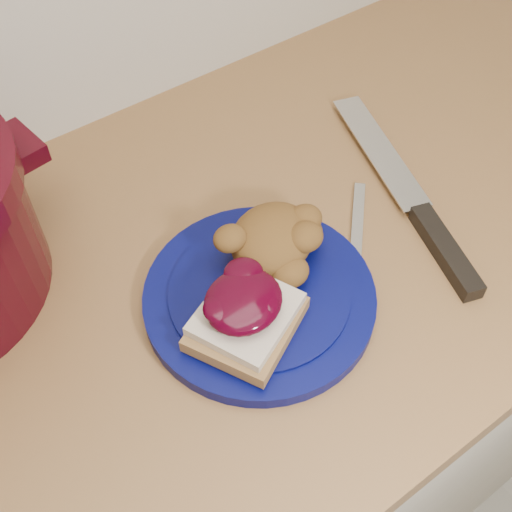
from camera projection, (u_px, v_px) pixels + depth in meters
base_cabinet at (214, 448)px, 1.06m from camera, size 4.00×0.60×0.86m
plate at (259, 297)px, 0.67m from camera, size 0.31×0.31×0.02m
sandwich at (245, 313)px, 0.62m from camera, size 0.13×0.13×0.05m
stuffing_mound at (272, 238)px, 0.67m from camera, size 0.12×0.12×0.05m
chef_knife at (426, 221)px, 0.73m from camera, size 0.13×0.33×0.02m
butter_knife at (357, 236)px, 0.73m from camera, size 0.13×0.13×0.00m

